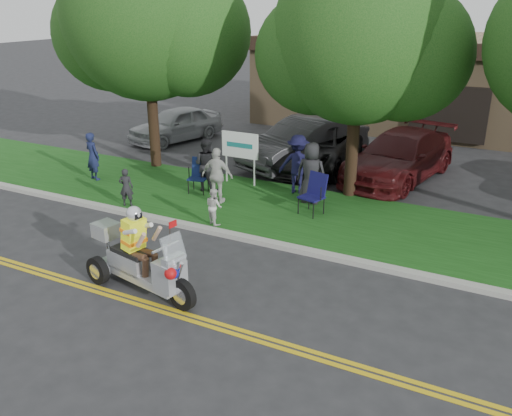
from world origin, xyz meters
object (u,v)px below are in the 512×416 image
at_px(parked_car_mid, 317,146).
at_px(lawn_chair_b, 199,173).
at_px(spectator_adult_right, 217,176).
at_px(parked_car_right, 399,156).
at_px(parked_car_left, 305,142).
at_px(spectator_adult_mid, 206,164).
at_px(spectator_adult_left, 93,156).
at_px(lawn_chair_a, 315,191).
at_px(parked_car_far_left, 176,124).
at_px(trike_scooter, 139,262).

bearing_deg(parked_car_mid, lawn_chair_b, -118.05).
distance_m(lawn_chair_b, spectator_adult_right, 1.18).
bearing_deg(parked_car_right, parked_car_left, -169.36).
height_order(spectator_adult_mid, parked_car_left, spectator_adult_mid).
distance_m(lawn_chair_b, spectator_adult_left, 3.71).
bearing_deg(spectator_adult_mid, parked_car_right, -141.42).
distance_m(lawn_chair_a, spectator_adult_left, 7.43).
bearing_deg(spectator_adult_right, spectator_adult_mid, -47.28).
bearing_deg(parked_car_right, spectator_adult_right, -118.35).
bearing_deg(spectator_adult_left, parked_car_mid, -125.29).
xyz_separation_m(spectator_adult_left, parked_car_mid, (5.75, 4.94, -0.13)).
bearing_deg(lawn_chair_b, parked_car_mid, 52.34).
bearing_deg(parked_car_right, parked_car_mid, -170.43).
relative_size(spectator_adult_mid, spectator_adult_right, 1.01).
height_order(spectator_adult_left, parked_car_left, parked_car_left).
relative_size(spectator_adult_left, parked_car_right, 0.29).
height_order(spectator_adult_right, parked_car_right, spectator_adult_right).
relative_size(lawn_chair_a, spectator_adult_mid, 0.68).
bearing_deg(lawn_chair_b, parked_car_left, 57.08).
xyz_separation_m(lawn_chair_b, parked_car_right, (4.99, 4.29, 0.09)).
xyz_separation_m(spectator_adult_mid, parked_car_left, (1.50, 4.13, -0.08)).
distance_m(lawn_chair_a, parked_car_left, 4.87).
bearing_deg(parked_car_far_left, spectator_adult_left, -65.59).
distance_m(spectator_adult_left, spectator_adult_right, 4.66).
relative_size(trike_scooter, parked_car_right, 0.52).
distance_m(spectator_adult_left, parked_car_left, 7.21).
distance_m(parked_car_far_left, parked_car_left, 6.19).
height_order(spectator_adult_right, parked_car_left, spectator_adult_right).
bearing_deg(spectator_adult_right, lawn_chair_b, -35.86).
bearing_deg(parked_car_mid, spectator_adult_right, -104.94).
relative_size(parked_car_mid, parked_car_right, 1.01).
bearing_deg(trike_scooter, parked_car_left, 104.06).
bearing_deg(spectator_adult_mid, lawn_chair_b, 49.81).
xyz_separation_m(spectator_adult_right, parked_car_left, (0.64, 4.90, -0.07)).
distance_m(spectator_adult_right, parked_car_mid, 5.07).
relative_size(lawn_chair_a, parked_car_far_left, 0.27).
bearing_deg(parked_car_left, lawn_chair_a, -42.94).
relative_size(spectator_adult_right, parked_car_far_left, 0.39).
bearing_deg(lawn_chair_b, spectator_adult_right, -42.53).
bearing_deg(parked_car_right, trike_scooter, -95.65).
height_order(spectator_adult_mid, parked_car_right, spectator_adult_mid).
xyz_separation_m(trike_scooter, spectator_adult_left, (-5.75, 4.87, 0.24)).
relative_size(parked_car_left, parked_car_mid, 0.94).
bearing_deg(spectator_adult_mid, spectator_adult_right, 136.43).
height_order(lawn_chair_b, spectator_adult_mid, spectator_adult_mid).
bearing_deg(parked_car_far_left, lawn_chair_b, -32.84).
relative_size(lawn_chair_b, parked_car_far_left, 0.25).
height_order(parked_car_left, parked_car_mid, parked_car_left).
height_order(spectator_adult_left, spectator_adult_right, spectator_adult_right).
height_order(trike_scooter, parked_car_mid, trike_scooter).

